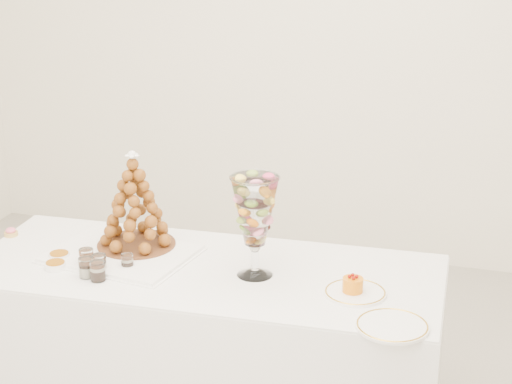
% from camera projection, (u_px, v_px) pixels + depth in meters
% --- Properties ---
extents(buffet_table, '(1.86, 0.82, 0.69)m').
position_uv_depth(buffet_table, '(205.00, 348.00, 3.39)').
color(buffet_table, white).
rests_on(buffet_table, ground).
extents(lace_tray, '(0.58, 0.47, 0.02)m').
position_uv_depth(lace_tray, '(121.00, 254.00, 3.38)').
color(lace_tray, white).
rests_on(lace_tray, buffet_table).
extents(macaron_vase, '(0.18, 0.18, 0.39)m').
position_uv_depth(macaron_vase, '(255.00, 212.00, 3.13)').
color(macaron_vase, white).
rests_on(macaron_vase, buffet_table).
extents(cake_plate, '(0.22, 0.22, 0.01)m').
position_uv_depth(cake_plate, '(355.00, 293.00, 3.06)').
color(cake_plate, white).
rests_on(cake_plate, buffet_table).
extents(spare_plate, '(0.24, 0.24, 0.01)m').
position_uv_depth(spare_plate, '(392.00, 326.00, 2.82)').
color(spare_plate, white).
rests_on(spare_plate, buffet_table).
extents(pink_tart, '(0.06, 0.06, 0.04)m').
position_uv_depth(pink_tart, '(11.00, 232.00, 3.58)').
color(pink_tart, tan).
rests_on(pink_tart, buffet_table).
extents(verrine_a, '(0.06, 0.06, 0.07)m').
position_uv_depth(verrine_a, '(86.00, 258.00, 3.27)').
color(verrine_a, white).
rests_on(verrine_a, buffet_table).
extents(verrine_b, '(0.07, 0.07, 0.07)m').
position_uv_depth(verrine_b, '(99.00, 264.00, 3.23)').
color(verrine_b, white).
rests_on(verrine_b, buffet_table).
extents(verrine_c, '(0.05, 0.05, 0.06)m').
position_uv_depth(verrine_c, '(127.00, 262.00, 3.25)').
color(verrine_c, white).
rests_on(verrine_c, buffet_table).
extents(verrine_d, '(0.07, 0.07, 0.08)m').
position_uv_depth(verrine_d, '(86.00, 267.00, 3.19)').
color(verrine_d, white).
rests_on(verrine_d, buffet_table).
extents(verrine_e, '(0.06, 0.06, 0.08)m').
position_uv_depth(verrine_e, '(98.00, 271.00, 3.16)').
color(verrine_e, white).
rests_on(verrine_e, buffet_table).
extents(ramekin_back, '(0.08, 0.08, 0.03)m').
position_uv_depth(ramekin_back, '(59.00, 256.00, 3.35)').
color(ramekin_back, white).
rests_on(ramekin_back, buffet_table).
extents(ramekin_front, '(0.08, 0.08, 0.02)m').
position_uv_depth(ramekin_front, '(55.00, 266.00, 3.27)').
color(ramekin_front, white).
rests_on(ramekin_front, buffet_table).
extents(croquembouche, '(0.32, 0.32, 0.39)m').
position_uv_depth(croquembouche, '(134.00, 200.00, 3.38)').
color(croquembouche, brown).
rests_on(croquembouche, lace_tray).
extents(mousse_cake, '(0.07, 0.07, 0.07)m').
position_uv_depth(mousse_cake, '(353.00, 284.00, 3.05)').
color(mousse_cake, orange).
rests_on(mousse_cake, cake_plate).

